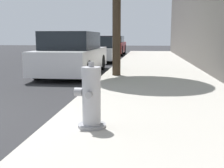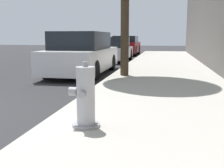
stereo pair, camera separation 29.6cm
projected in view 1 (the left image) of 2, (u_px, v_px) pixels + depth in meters
name	position (u px, v px, depth m)	size (l,w,h in m)	color
sidewalk_slab	(168.00, 131.00, 3.65)	(3.24, 40.00, 0.14)	#B7B2A8
fire_hydrant	(91.00, 98.00, 3.55)	(0.40, 0.40, 0.84)	#97979C
parked_car_near	(73.00, 54.00, 9.66)	(1.71, 4.47, 1.46)	silver
parked_car_mid	(100.00, 50.00, 14.96)	(1.82, 3.89, 1.29)	#B7B7BC
parked_car_far	(112.00, 46.00, 20.30)	(1.74, 4.19, 1.37)	maroon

